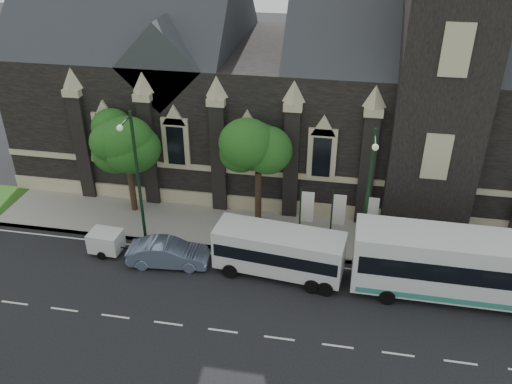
% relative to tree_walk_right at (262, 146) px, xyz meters
% --- Properties ---
extents(ground, '(160.00, 160.00, 0.00)m').
position_rel_tree_walk_right_xyz_m(ground, '(-3.21, -10.71, -5.82)').
color(ground, black).
rests_on(ground, ground).
extents(sidewalk, '(80.00, 5.00, 0.15)m').
position_rel_tree_walk_right_xyz_m(sidewalk, '(-3.21, -1.21, -5.74)').
color(sidewalk, gray).
rests_on(sidewalk, ground).
extents(museum, '(40.00, 17.70, 29.90)m').
position_rel_tree_walk_right_xyz_m(museum, '(1.90, 8.07, 2.35)').
color(museum, black).
rests_on(museum, ground).
extents(tree_walk_right, '(4.08, 4.08, 7.80)m').
position_rel_tree_walk_right_xyz_m(tree_walk_right, '(0.00, 0.00, 0.00)').
color(tree_walk_right, black).
rests_on(tree_walk_right, ground).
extents(tree_walk_left, '(3.91, 3.91, 7.64)m').
position_rel_tree_walk_right_xyz_m(tree_walk_left, '(-9.01, -0.01, -0.08)').
color(tree_walk_left, black).
rests_on(tree_walk_left, ground).
extents(street_lamp_near, '(0.36, 1.88, 9.00)m').
position_rel_tree_walk_right_xyz_m(street_lamp_near, '(6.79, -3.62, -0.71)').
color(street_lamp_near, black).
rests_on(street_lamp_near, ground).
extents(street_lamp_mid, '(0.36, 1.88, 9.00)m').
position_rel_tree_walk_right_xyz_m(street_lamp_mid, '(-7.21, -3.62, -0.71)').
color(street_lamp_mid, black).
rests_on(street_lamp_mid, ground).
extents(banner_flag_left, '(0.90, 0.10, 4.00)m').
position_rel_tree_walk_right_xyz_m(banner_flag_left, '(3.08, -1.71, -3.43)').
color(banner_flag_left, black).
rests_on(banner_flag_left, ground).
extents(banner_flag_center, '(0.90, 0.10, 4.00)m').
position_rel_tree_walk_right_xyz_m(banner_flag_center, '(5.08, -1.71, -3.43)').
color(banner_flag_center, black).
rests_on(banner_flag_center, ground).
extents(banner_flag_right, '(0.90, 0.10, 4.00)m').
position_rel_tree_walk_right_xyz_m(banner_flag_right, '(7.08, -1.71, -3.43)').
color(banner_flag_right, black).
rests_on(banner_flag_right, ground).
extents(tour_coach, '(13.70, 3.24, 3.99)m').
position_rel_tree_walk_right_xyz_m(tour_coach, '(13.11, -5.61, -3.66)').
color(tour_coach, silver).
rests_on(tour_coach, ground).
extents(shuttle_bus, '(7.82, 3.37, 2.93)m').
position_rel_tree_walk_right_xyz_m(shuttle_bus, '(1.98, -5.38, -4.12)').
color(shuttle_bus, silver).
rests_on(shuttle_bus, ground).
extents(box_trailer, '(2.89, 1.70, 1.52)m').
position_rel_tree_walk_right_xyz_m(box_trailer, '(-9.06, -5.27, -4.95)').
color(box_trailer, silver).
rests_on(box_trailer, ground).
extents(sedan, '(5.09, 2.22, 1.63)m').
position_rel_tree_walk_right_xyz_m(sedan, '(-4.81, -5.72, -5.00)').
color(sedan, slate).
rests_on(sedan, ground).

